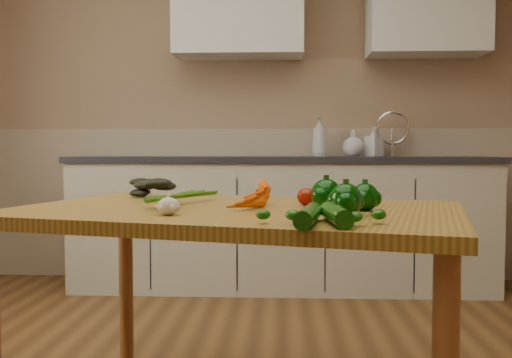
{
  "coord_description": "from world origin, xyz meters",
  "views": [
    {
      "loc": [
        0.21,
        -1.71,
        0.95
      ],
      "look_at": [
        0.11,
        0.4,
        0.84
      ],
      "focal_mm": 40.0,
      "sensor_mm": 36.0,
      "label": 1
    }
  ],
  "objects_px": {
    "carrot_bunch": "(231,196)",
    "garlic_bulb": "(168,206)",
    "soap_bottle_a": "(319,137)",
    "zucchini_b": "(308,216)",
    "tomato_c": "(364,195)",
    "zucchini_a": "(336,215)",
    "pepper_c": "(346,200)",
    "pepper_a": "(326,194)",
    "table": "(237,233)",
    "pepper_b": "(365,197)",
    "leafy_greens": "(148,184)",
    "tomato_a": "(306,197)",
    "soap_bottle_b": "(374,141)",
    "soap_bottle_c": "(353,143)",
    "tomato_b": "(341,196)"
  },
  "relations": [
    {
      "from": "carrot_bunch",
      "to": "garlic_bulb",
      "type": "relative_size",
      "value": 4.28
    },
    {
      "from": "soap_bottle_a",
      "to": "zucchini_b",
      "type": "distance_m",
      "value": 2.62
    },
    {
      "from": "tomato_c",
      "to": "zucchini_b",
      "type": "relative_size",
      "value": 0.32
    },
    {
      "from": "zucchini_a",
      "to": "zucchini_b",
      "type": "bearing_deg",
      "value": -165.18
    },
    {
      "from": "zucchini_b",
      "to": "tomato_c",
      "type": "bearing_deg",
      "value": 67.54
    },
    {
      "from": "pepper_c",
      "to": "zucchini_a",
      "type": "relative_size",
      "value": 0.42
    },
    {
      "from": "tomato_c",
      "to": "pepper_a",
      "type": "bearing_deg",
      "value": -137.29
    },
    {
      "from": "table",
      "to": "pepper_b",
      "type": "relative_size",
      "value": 18.95
    },
    {
      "from": "leafy_greens",
      "to": "tomato_a",
      "type": "relative_size",
      "value": 3.17
    },
    {
      "from": "leafy_greens",
      "to": "zucchini_a",
      "type": "height_order",
      "value": "leafy_greens"
    },
    {
      "from": "soap_bottle_b",
      "to": "tomato_a",
      "type": "xyz_separation_m",
      "value": [
        -0.55,
        -2.08,
        -0.22
      ]
    },
    {
      "from": "table",
      "to": "pepper_b",
      "type": "distance_m",
      "value": 0.43
    },
    {
      "from": "soap_bottle_b",
      "to": "leafy_greens",
      "type": "xyz_separation_m",
      "value": [
        -1.17,
        -1.76,
        -0.19
      ]
    },
    {
      "from": "table",
      "to": "soap_bottle_b",
      "type": "distance_m",
      "value": 2.32
    },
    {
      "from": "leafy_greens",
      "to": "tomato_c",
      "type": "xyz_separation_m",
      "value": [
        0.82,
        -0.32,
        -0.02
      ]
    },
    {
      "from": "soap_bottle_b",
      "to": "pepper_a",
      "type": "relative_size",
      "value": 2.18
    },
    {
      "from": "tomato_c",
      "to": "zucchini_a",
      "type": "distance_m",
      "value": 0.51
    },
    {
      "from": "soap_bottle_c",
      "to": "garlic_bulb",
      "type": "distance_m",
      "value": 2.53
    },
    {
      "from": "tomato_b",
      "to": "soap_bottle_a",
      "type": "bearing_deg",
      "value": 88.37
    },
    {
      "from": "soap_bottle_c",
      "to": "tomato_c",
      "type": "distance_m",
      "value": 2.08
    },
    {
      "from": "soap_bottle_c",
      "to": "zucchini_a",
      "type": "distance_m",
      "value": 2.59
    },
    {
      "from": "zucchini_a",
      "to": "table",
      "type": "bearing_deg",
      "value": 124.67
    },
    {
      "from": "table",
      "to": "tomato_a",
      "type": "relative_size",
      "value": 25.05
    },
    {
      "from": "zucchini_a",
      "to": "zucchini_b",
      "type": "xyz_separation_m",
      "value": [
        -0.07,
        -0.02,
        -0.0
      ]
    },
    {
      "from": "soap_bottle_b",
      "to": "soap_bottle_a",
      "type": "bearing_deg",
      "value": 47.64
    },
    {
      "from": "table",
      "to": "soap_bottle_c",
      "type": "distance_m",
      "value": 2.26
    },
    {
      "from": "carrot_bunch",
      "to": "pepper_a",
      "type": "xyz_separation_m",
      "value": [
        0.31,
        -0.08,
        0.01
      ]
    },
    {
      "from": "soap_bottle_a",
      "to": "tomato_a",
      "type": "relative_size",
      "value": 4.29
    },
    {
      "from": "leafy_greens",
      "to": "pepper_c",
      "type": "xyz_separation_m",
      "value": [
        0.72,
        -0.62,
        -0.0
      ]
    },
    {
      "from": "zucchini_a",
      "to": "zucchini_b",
      "type": "distance_m",
      "value": 0.07
    },
    {
      "from": "soap_bottle_b",
      "to": "tomato_b",
      "type": "height_order",
      "value": "soap_bottle_b"
    },
    {
      "from": "pepper_a",
      "to": "tomato_a",
      "type": "xyz_separation_m",
      "value": [
        -0.06,
        0.12,
        -0.02
      ]
    },
    {
      "from": "carrot_bunch",
      "to": "soap_bottle_c",
      "type": "bearing_deg",
      "value": 87.17
    },
    {
      "from": "leafy_greens",
      "to": "garlic_bulb",
      "type": "distance_m",
      "value": 0.67
    },
    {
      "from": "soap_bottle_c",
      "to": "tomato_c",
      "type": "height_order",
      "value": "soap_bottle_c"
    },
    {
      "from": "soap_bottle_c",
      "to": "pepper_a",
      "type": "height_order",
      "value": "soap_bottle_c"
    },
    {
      "from": "soap_bottle_c",
      "to": "tomato_c",
      "type": "xyz_separation_m",
      "value": [
        -0.22,
        -2.06,
        -0.2
      ]
    },
    {
      "from": "soap_bottle_c",
      "to": "soap_bottle_b",
      "type": "bearing_deg",
      "value": -76.12
    },
    {
      "from": "soap_bottle_c",
      "to": "tomato_a",
      "type": "height_order",
      "value": "soap_bottle_c"
    },
    {
      "from": "soap_bottle_b",
      "to": "zucchini_b",
      "type": "bearing_deg",
      "value": 127.58
    },
    {
      "from": "pepper_b",
      "to": "zucchini_a",
      "type": "distance_m",
      "value": 0.35
    },
    {
      "from": "pepper_a",
      "to": "pepper_b",
      "type": "distance_m",
      "value": 0.12
    },
    {
      "from": "carrot_bunch",
      "to": "pepper_a",
      "type": "relative_size",
      "value": 2.76
    },
    {
      "from": "pepper_a",
      "to": "tomato_c",
      "type": "bearing_deg",
      "value": 42.71
    },
    {
      "from": "pepper_a",
      "to": "tomato_a",
      "type": "relative_size",
      "value": 1.49
    },
    {
      "from": "tomato_c",
      "to": "garlic_bulb",
      "type": "bearing_deg",
      "value": -152.34
    },
    {
      "from": "carrot_bunch",
      "to": "leafy_greens",
      "type": "height_order",
      "value": "leafy_greens"
    },
    {
      "from": "carrot_bunch",
      "to": "garlic_bulb",
      "type": "distance_m",
      "value": 0.31
    },
    {
      "from": "table",
      "to": "carrot_bunch",
      "type": "distance_m",
      "value": 0.13
    },
    {
      "from": "tomato_b",
      "to": "tomato_c",
      "type": "distance_m",
      "value": 0.08
    }
  ]
}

